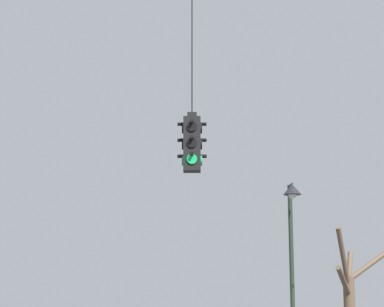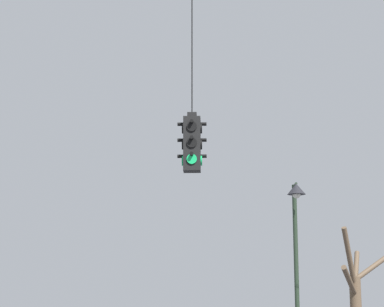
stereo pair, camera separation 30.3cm
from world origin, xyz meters
TOP-DOWN VIEW (x-y plane):
  - traffic_light_over_intersection at (-1.36, -0.27)m, footprint 0.58×0.58m
  - street_lamp at (1.23, 4.86)m, footprint 0.48×0.82m
  - bare_tree at (3.31, 7.75)m, footprint 2.58×2.49m

SIDE VIEW (x-z plane):
  - bare_tree at x=3.31m, z-range -0.10..3.94m
  - street_lamp at x=1.23m, z-range 1.18..6.17m
  - traffic_light_over_intersection at x=-1.36m, z-range 3.05..6.92m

